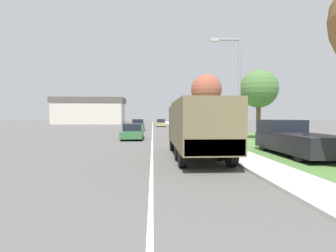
{
  "coord_description": "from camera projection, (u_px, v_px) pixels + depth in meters",
  "views": [
    {
      "loc": [
        0.05,
        0.3,
        2.1
      ],
      "look_at": [
        0.9,
        14.97,
        1.53
      ],
      "focal_mm": 28.0,
      "sensor_mm": 36.0,
      "label": 1
    }
  ],
  "objects": [
    {
      "name": "ground_plane",
      "position": [
        153.0,
        130.0,
        39.68
      ],
      "size": [
        180.0,
        180.0,
        0.0
      ],
      "primitive_type": "plane",
      "color": "#565451"
    },
    {
      "name": "lane_centre_stripe",
      "position": [
        153.0,
        130.0,
        39.68
      ],
      "size": [
        0.12,
        120.0,
        0.0
      ],
      "color": "silver",
      "rests_on": "ground"
    },
    {
      "name": "sidewalk_right",
      "position": [
        182.0,
        129.0,
        39.94
      ],
      "size": [
        1.8,
        120.0,
        0.12
      ],
      "color": "beige",
      "rests_on": "ground"
    },
    {
      "name": "grass_strip_right",
      "position": [
        211.0,
        130.0,
        40.19
      ],
      "size": [
        7.0,
        120.0,
        0.02
      ],
      "color": "#4C7538",
      "rests_on": "ground"
    },
    {
      "name": "military_truck",
      "position": [
        197.0,
        125.0,
        13.11
      ],
      "size": [
        2.32,
        7.96,
        2.82
      ],
      "color": "#545B3D",
      "rests_on": "ground"
    },
    {
      "name": "car_nearest_ahead",
      "position": [
        133.0,
        132.0,
        23.56
      ],
      "size": [
        1.85,
        4.36,
        1.39
      ],
      "color": "#336B3D",
      "rests_on": "ground"
    },
    {
      "name": "car_second_ahead",
      "position": [
        138.0,
        126.0,
        37.1
      ],
      "size": [
        1.72,
        4.2,
        1.64
      ],
      "color": "#336B3D",
      "rests_on": "ground"
    },
    {
      "name": "car_third_ahead",
      "position": [
        161.0,
        123.0,
        51.32
      ],
      "size": [
        1.78,
        4.4,
        1.47
      ],
      "color": "tan",
      "rests_on": "ground"
    },
    {
      "name": "pickup_truck",
      "position": [
        293.0,
        139.0,
        14.0
      ],
      "size": [
        2.09,
        5.79,
        1.85
      ],
      "color": "black",
      "rests_on": "grass_strip_right"
    },
    {
      "name": "lamp_post",
      "position": [
        235.0,
        83.0,
        14.18
      ],
      "size": [
        1.69,
        0.24,
        6.23
      ],
      "color": "gray",
      "rests_on": "sidewalk_right"
    },
    {
      "name": "tree_mid_right",
      "position": [
        259.0,
        89.0,
        23.61
      ],
      "size": [
        3.42,
        3.42,
        6.24
      ],
      "color": "brown",
      "rests_on": "grass_strip_right"
    },
    {
      "name": "tree_far_right",
      "position": [
        206.0,
        90.0,
        36.45
      ],
      "size": [
        4.27,
        4.27,
        7.88
      ],
      "color": "brown",
      "rests_on": "grass_strip_right"
    },
    {
      "name": "building_distant",
      "position": [
        90.0,
        111.0,
        69.09
      ],
      "size": [
        18.31,
        8.84,
        6.86
      ],
      "color": "beige",
      "rests_on": "ground"
    }
  ]
}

